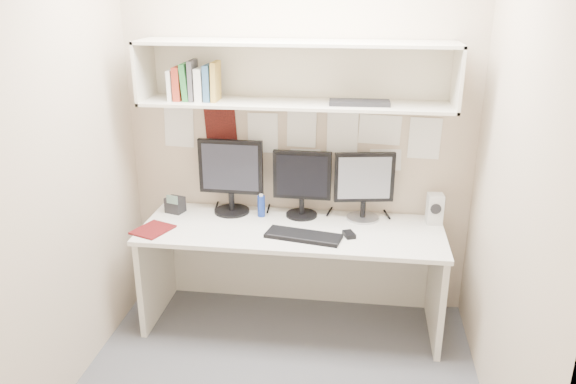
# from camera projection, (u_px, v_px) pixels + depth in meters

# --- Properties ---
(floor) EXTENTS (2.40, 2.00, 0.01)m
(floor) POSITION_uv_depth(u_px,v_px,m) (278.00, 382.00, 3.38)
(floor) COLOR #4B4B50
(floor) RESTS_ON ground
(wall_back) EXTENTS (2.40, 0.02, 2.60)m
(wall_back) POSITION_uv_depth(u_px,v_px,m) (299.00, 131.00, 3.86)
(wall_back) COLOR #BCA890
(wall_back) RESTS_ON ground
(wall_front) EXTENTS (2.40, 0.02, 2.60)m
(wall_front) POSITION_uv_depth(u_px,v_px,m) (234.00, 267.00, 2.00)
(wall_front) COLOR #BCA890
(wall_front) RESTS_ON ground
(wall_left) EXTENTS (0.02, 2.00, 2.60)m
(wall_left) POSITION_uv_depth(u_px,v_px,m) (61.00, 168.00, 3.08)
(wall_left) COLOR #BCA890
(wall_left) RESTS_ON ground
(wall_right) EXTENTS (0.02, 2.00, 2.60)m
(wall_right) POSITION_uv_depth(u_px,v_px,m) (516.00, 188.00, 2.78)
(wall_right) COLOR #BCA890
(wall_right) RESTS_ON ground
(desk) EXTENTS (2.00, 0.70, 0.73)m
(desk) POSITION_uv_depth(u_px,v_px,m) (292.00, 276.00, 3.85)
(desk) COLOR silver
(desk) RESTS_ON floor
(overhead_hutch) EXTENTS (2.00, 0.38, 0.40)m
(overhead_hutch) POSITION_uv_depth(u_px,v_px,m) (297.00, 72.00, 3.58)
(overhead_hutch) COLOR beige
(overhead_hutch) RESTS_ON wall_back
(pinned_papers) EXTENTS (1.92, 0.01, 0.48)m
(pinned_papers) POSITION_uv_depth(u_px,v_px,m) (299.00, 138.00, 3.87)
(pinned_papers) COLOR white
(pinned_papers) RESTS_ON wall_back
(monitor_left) EXTENTS (0.45, 0.25, 0.53)m
(monitor_left) POSITION_uv_depth(u_px,v_px,m) (231.00, 174.00, 3.89)
(monitor_left) COLOR black
(monitor_left) RESTS_ON desk
(monitor_center) EXTENTS (0.40, 0.22, 0.46)m
(monitor_center) POSITION_uv_depth(u_px,v_px,m) (302.00, 181.00, 3.84)
(monitor_center) COLOR black
(monitor_center) RESTS_ON desk
(monitor_right) EXTENTS (0.40, 0.22, 0.47)m
(monitor_right) POSITION_uv_depth(u_px,v_px,m) (364.00, 183.00, 3.78)
(monitor_right) COLOR #A5A5AA
(monitor_right) RESTS_ON desk
(keyboard) EXTENTS (0.50, 0.26, 0.02)m
(keyboard) POSITION_uv_depth(u_px,v_px,m) (303.00, 236.00, 3.57)
(keyboard) COLOR black
(keyboard) RESTS_ON desk
(mouse) EXTENTS (0.09, 0.11, 0.03)m
(mouse) POSITION_uv_depth(u_px,v_px,m) (349.00, 234.00, 3.59)
(mouse) COLOR black
(mouse) RESTS_ON desk
(speaker) EXTENTS (0.11, 0.11, 0.21)m
(speaker) POSITION_uv_depth(u_px,v_px,m) (435.00, 209.00, 3.76)
(speaker) COLOR beige
(speaker) RESTS_ON desk
(blue_bottle) EXTENTS (0.05, 0.05, 0.16)m
(blue_bottle) POSITION_uv_depth(u_px,v_px,m) (261.00, 206.00, 3.88)
(blue_bottle) COLOR navy
(blue_bottle) RESTS_ON desk
(maroon_notebook) EXTENTS (0.28, 0.30, 0.01)m
(maroon_notebook) POSITION_uv_depth(u_px,v_px,m) (153.00, 230.00, 3.68)
(maroon_notebook) COLOR #520E0F
(maroon_notebook) RESTS_ON desk
(desk_phone) EXTENTS (0.14, 0.14, 0.14)m
(desk_phone) POSITION_uv_depth(u_px,v_px,m) (175.00, 205.00, 3.96)
(desk_phone) COLOR black
(desk_phone) RESTS_ON desk
(book_stack) EXTENTS (0.32, 0.16, 0.26)m
(book_stack) POSITION_uv_depth(u_px,v_px,m) (195.00, 83.00, 3.61)
(book_stack) COLOR silver
(book_stack) RESTS_ON overhead_hutch
(hutch_tray) EXTENTS (0.38, 0.16, 0.03)m
(hutch_tray) POSITION_uv_depth(u_px,v_px,m) (360.00, 103.00, 3.50)
(hutch_tray) COLOR black
(hutch_tray) RESTS_ON overhead_hutch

